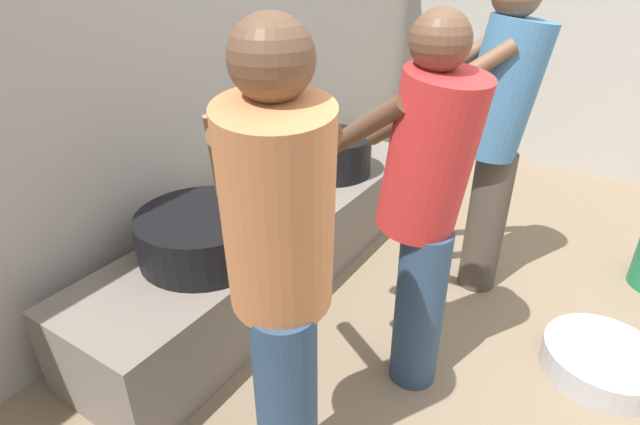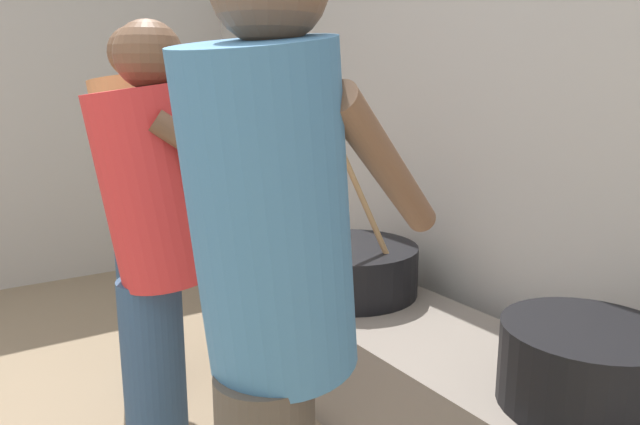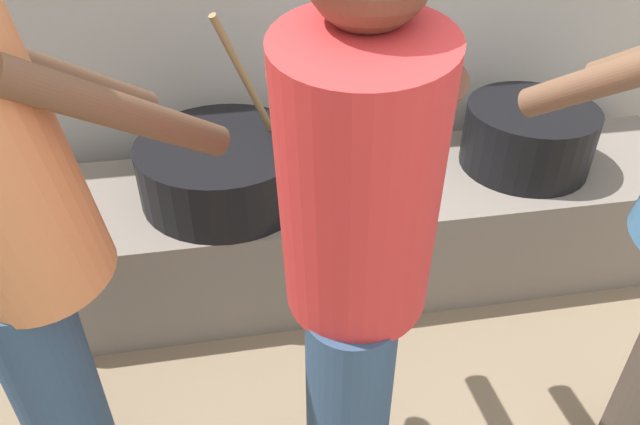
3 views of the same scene
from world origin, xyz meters
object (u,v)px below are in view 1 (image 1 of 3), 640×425
metal_mixing_bowl (602,361)px  cooking_pot_secondary (333,154)px  cook_in_blue_shirt (496,125)px  cook_in_red_shirt (425,197)px  cooking_pot_main (204,234)px  cook_in_orange_shirt (281,266)px

metal_mixing_bowl → cooking_pot_secondary: bearing=75.6°
cook_in_blue_shirt → cook_in_red_shirt: (-0.81, 0.03, -0.06)m
cooking_pot_secondary → cook_in_red_shirt: size_ratio=0.32×
cooking_pot_secondary → cook_in_blue_shirt: 1.03m
cooking_pot_main → cooking_pot_secondary: (1.13, 0.01, 0.01)m
cooking_pot_secondary → metal_mixing_bowl: cooking_pot_secondary is taller
cook_in_red_shirt → cooking_pot_main: bearing=105.2°
cook_in_red_shirt → metal_mixing_bowl: cook_in_red_shirt is taller
cooking_pot_secondary → metal_mixing_bowl: size_ratio=0.95×
cooking_pot_secondary → cook_in_blue_shirt: (-0.07, -0.96, 0.37)m
cooking_pot_main → cooking_pot_secondary: 1.13m
cooking_pot_main → cook_in_red_shirt: (0.25, -0.92, 0.32)m
cook_in_red_shirt → cook_in_orange_shirt: cook_in_orange_shirt is taller
cooking_pot_main → cook_in_orange_shirt: cook_in_orange_shirt is taller
cook_in_blue_shirt → metal_mixing_bowl: cook_in_blue_shirt is taller
cook_in_red_shirt → cook_in_orange_shirt: bearing=166.8°
metal_mixing_bowl → cooking_pot_main: bearing=113.0°
cook_in_orange_shirt → metal_mixing_bowl: cook_in_orange_shirt is taller
cooking_pot_main → cooking_pot_secondary: cooking_pot_main is taller
cook_in_red_shirt → metal_mixing_bowl: 1.17m
cooking_pot_secondary → cook_in_orange_shirt: (-1.55, -0.77, 0.33)m
cook_in_blue_shirt → cook_in_orange_shirt: bearing=172.7°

